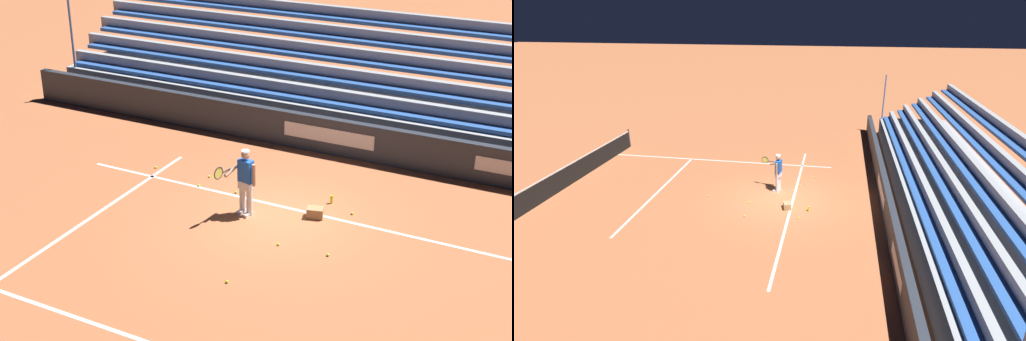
{
  "view_description": "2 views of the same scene",
  "coord_description": "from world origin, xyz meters",
  "views": [
    {
      "loc": [
        -6.45,
        14.05,
        8.42
      ],
      "look_at": [
        0.3,
        0.68,
        1.47
      ],
      "focal_mm": 50.0,
      "sensor_mm": 36.0,
      "label": 1
    },
    {
      "loc": [
        -15.14,
        -2.12,
        7.46
      ],
      "look_at": [
        0.25,
        0.53,
        1.19
      ],
      "focal_mm": 28.0,
      "sensor_mm": 36.0,
      "label": 2
    }
  ],
  "objects": [
    {
      "name": "tennis_ball_toward_net",
      "position": [
        -0.25,
        3.14,
        0.03
      ],
      "size": [
        0.07,
        0.07,
        0.07
      ],
      "primitive_type": "sphere",
      "color": "#CCE533",
      "rests_on": "ground"
    },
    {
      "name": "tennis_ball_by_box",
      "position": [
        -0.57,
        1.27,
        0.03
      ],
      "size": [
        0.07,
        0.07,
        0.07
      ],
      "primitive_type": "sphere",
      "color": "#CCE533",
      "rests_on": "ground"
    },
    {
      "name": "ground_plane",
      "position": [
        0.0,
        0.0,
        0.0
      ],
      "size": [
        160.0,
        160.0,
        0.0
      ],
      "primitive_type": "plane",
      "color": "#B7663D"
    },
    {
      "name": "court_baseline_white",
      "position": [
        0.0,
        -0.5,
        0.0
      ],
      "size": [
        12.0,
        0.1,
        0.01
      ],
      "primitive_type": "cube",
      "color": "white",
      "rests_on": "ground"
    },
    {
      "name": "ball_box_cardboard",
      "position": [
        -0.8,
        -0.35,
        0.13
      ],
      "size": [
        0.47,
        0.4,
        0.26
      ],
      "primitive_type": "cube",
      "rotation": [
        0.0,
        0.0,
        0.27
      ],
      "color": "#A87F51",
      "rests_on": "ground"
    },
    {
      "name": "tennis_ball_midcourt",
      "position": [
        -1.57,
        -0.9,
        0.03
      ],
      "size": [
        0.07,
        0.07,
        0.07
      ],
      "primitive_type": "sphere",
      "color": "#CCE533",
      "rests_on": "ground"
    },
    {
      "name": "tennis_ball_far_right",
      "position": [
        2.66,
        -1.15,
        0.03
      ],
      "size": [
        0.07,
        0.07,
        0.07
      ],
      "primitive_type": "sphere",
      "color": "#CCE533",
      "rests_on": "ground"
    },
    {
      "name": "tennis_ball_far_left",
      "position": [
        4.32,
        -1.0,
        0.03
      ],
      "size": [
        0.07,
        0.07,
        0.07
      ],
      "primitive_type": "sphere",
      "color": "#CCE533",
      "rests_on": "ground"
    },
    {
      "name": "tennis_ball_on_baseline",
      "position": [
        -1.75,
        1.19,
        0.03
      ],
      "size": [
        0.07,
        0.07,
        0.07
      ],
      "primitive_type": "sphere",
      "color": "#CCE533",
      "rests_on": "ground"
    },
    {
      "name": "tennis_ball_near_player",
      "position": [
        1.55,
        -0.63,
        0.03
      ],
      "size": [
        0.07,
        0.07,
        0.07
      ],
      "primitive_type": "sphere",
      "color": "#CCE533",
      "rests_on": "ground"
    },
    {
      "name": "bleacher_stand",
      "position": [
        0.0,
        -6.85,
        0.79
      ],
      "size": [
        21.3,
        4.0,
        3.85
      ],
      "color": "#9EA3A8",
      "rests_on": "ground"
    },
    {
      "name": "court_service_line_white",
      "position": [
        0.0,
        5.5,
        0.0
      ],
      "size": [
        8.22,
        0.1,
        0.01
      ],
      "primitive_type": "cube",
      "color": "white",
      "rests_on": "ground"
    },
    {
      "name": "tennis_ball_stray_back",
      "position": [
        2.64,
        -0.55,
        0.03
      ],
      "size": [
        0.07,
        0.07,
        0.07
      ],
      "primitive_type": "sphere",
      "color": "#CCE533",
      "rests_on": "ground"
    },
    {
      "name": "water_bottle",
      "position": [
        -0.89,
        -1.24,
        0.11
      ],
      "size": [
        0.07,
        0.07,
        0.22
      ],
      "primitive_type": "cylinder",
      "color": "yellow",
      "rests_on": "ground"
    },
    {
      "name": "back_wall_sponsor_board",
      "position": [
        -0.01,
        -4.22,
        0.55
      ],
      "size": [
        22.43,
        0.25,
        1.1
      ],
      "color": "#2D333D",
      "rests_on": "ground"
    },
    {
      "name": "tennis_player",
      "position": [
        0.81,
        0.28,
        0.89
      ],
      "size": [
        0.71,
        0.96,
        1.71
      ],
      "color": "silver",
      "rests_on": "ground"
    },
    {
      "name": "tennis_net",
      "position": [
        0.0,
        9.81,
        0.49
      ],
      "size": [
        11.09,
        0.09,
        1.07
      ],
      "color": "#33383D",
      "rests_on": "ground"
    },
    {
      "name": "court_sideline_white",
      "position": [
        4.11,
        4.0,
        0.0
      ],
      "size": [
        0.1,
        12.0,
        0.01
      ],
      "primitive_type": "cube",
      "color": "white",
      "rests_on": "ground"
    }
  ]
}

